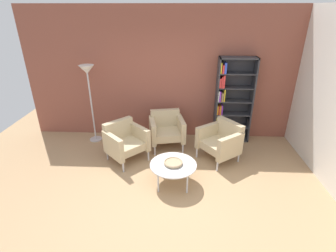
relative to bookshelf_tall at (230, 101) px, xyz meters
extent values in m
plane|color=tan|center=(-1.39, -2.25, -0.94)|extent=(8.32, 8.32, 0.00)
cube|color=brown|center=(-1.39, 0.21, 0.51)|extent=(6.40, 0.12, 2.90)
cube|color=#333338|center=(-0.31, -0.02, 0.01)|extent=(0.03, 0.30, 1.90)
cube|color=#333338|center=(0.46, -0.02, 0.01)|extent=(0.03, 0.30, 1.90)
cube|color=#333338|center=(0.07, -0.02, 0.95)|extent=(0.80, 0.30, 0.03)
cube|color=#333338|center=(0.07, -0.02, -0.92)|extent=(0.80, 0.30, 0.03)
cube|color=#333338|center=(0.07, 0.12, 0.01)|extent=(0.80, 0.02, 1.90)
cube|color=#333338|center=(0.07, -0.02, -0.60)|extent=(0.76, 0.28, 0.02)
cube|color=#333338|center=(0.07, -0.02, -0.29)|extent=(0.76, 0.28, 0.02)
cube|color=#333338|center=(0.07, -0.02, 0.01)|extent=(0.76, 0.28, 0.02)
cube|color=#333338|center=(0.07, -0.02, 0.32)|extent=(0.76, 0.28, 0.02)
cube|color=#333338|center=(0.07, -0.02, 0.63)|extent=(0.76, 0.28, 0.02)
cube|color=purple|center=(-0.28, -0.05, -0.76)|extent=(0.03, 0.22, 0.26)
cube|color=green|center=(-0.23, -0.03, -0.81)|extent=(0.04, 0.25, 0.18)
cube|color=orange|center=(-0.18, -0.06, -0.80)|extent=(0.03, 0.21, 0.20)
cube|color=black|center=(-0.15, -0.06, -0.78)|extent=(0.03, 0.19, 0.24)
cube|color=yellow|center=(-0.28, -0.07, -0.48)|extent=(0.03, 0.17, 0.21)
cube|color=olive|center=(-0.25, -0.07, -0.47)|extent=(0.03, 0.17, 0.24)
cube|color=white|center=(-0.21, -0.04, -0.49)|extent=(0.03, 0.25, 0.19)
cube|color=blue|center=(-0.18, -0.08, -0.45)|extent=(0.02, 0.17, 0.27)
cube|color=orange|center=(-0.28, -0.05, -0.18)|extent=(0.03, 0.22, 0.20)
cube|color=red|center=(-0.25, -0.07, -0.18)|extent=(0.02, 0.19, 0.19)
cube|color=orange|center=(-0.22, -0.06, -0.18)|extent=(0.03, 0.20, 0.20)
cube|color=purple|center=(-0.19, -0.06, -0.17)|extent=(0.03, 0.20, 0.22)
cube|color=white|center=(-0.29, -0.07, 0.14)|extent=(0.02, 0.19, 0.23)
cube|color=purple|center=(-0.25, -0.07, 0.14)|extent=(0.03, 0.19, 0.22)
cube|color=olive|center=(-0.20, -0.07, 0.12)|extent=(0.04, 0.19, 0.19)
cube|color=yellow|center=(-0.16, -0.07, 0.16)|extent=(0.02, 0.17, 0.27)
cube|color=red|center=(-0.28, -0.05, 0.43)|extent=(0.04, 0.22, 0.20)
cube|color=red|center=(-0.24, -0.05, 0.45)|extent=(0.03, 0.22, 0.24)
cube|color=red|center=(-0.20, -0.03, 0.47)|extent=(0.04, 0.25, 0.27)
cube|color=yellow|center=(-0.28, -0.04, 0.75)|extent=(0.03, 0.24, 0.22)
cube|color=red|center=(-0.24, -0.07, 0.73)|extent=(0.04, 0.17, 0.17)
cube|color=blue|center=(-0.19, -0.06, 0.75)|extent=(0.04, 0.20, 0.22)
cylinder|color=silver|center=(-1.21, -1.76, -0.55)|extent=(0.80, 0.80, 0.02)
cylinder|color=silver|center=(-1.45, -2.00, -0.75)|extent=(0.03, 0.03, 0.38)
cylinder|color=silver|center=(-0.97, -2.00, -0.75)|extent=(0.03, 0.03, 0.38)
cylinder|color=silver|center=(-1.45, -1.52, -0.75)|extent=(0.03, 0.03, 0.38)
cylinder|color=silver|center=(-0.97, -1.52, -0.75)|extent=(0.03, 0.03, 0.38)
cylinder|color=tan|center=(-1.21, -1.76, -0.53)|extent=(0.13, 0.13, 0.02)
cylinder|color=tan|center=(-1.21, -1.76, -0.51)|extent=(0.32, 0.32, 0.02)
torus|color=tan|center=(-1.21, -1.76, -0.49)|extent=(0.32, 0.32, 0.02)
cube|color=#C6B289|center=(-0.32, -0.92, -0.62)|extent=(0.85, 0.86, 0.16)
cube|color=#C6B289|center=(-0.10, -0.76, -0.35)|extent=(0.48, 0.58, 0.38)
cube|color=#C6B289|center=(-0.52, -0.69, -0.51)|extent=(0.56, 0.45, 0.46)
cube|color=#C6B289|center=(-0.15, -1.18, -0.51)|extent=(0.56, 0.45, 0.46)
cylinder|color=silver|center=(-0.75, -0.87, -0.82)|extent=(0.04, 0.04, 0.24)
cylinder|color=silver|center=(-0.39, -1.35, -0.82)|extent=(0.04, 0.04, 0.24)
cylinder|color=silver|center=(-0.28, -0.52, -0.82)|extent=(0.04, 0.04, 0.24)
cylinder|color=silver|center=(0.08, -1.00, -0.82)|extent=(0.04, 0.04, 0.24)
cube|color=#C6B289|center=(-1.39, -0.46, -0.62)|extent=(0.74, 0.70, 0.16)
cube|color=#C6B289|center=(-1.45, -0.20, -0.35)|extent=(0.65, 0.24, 0.38)
cube|color=#C6B289|center=(-1.69, -0.54, -0.51)|extent=(0.22, 0.63, 0.46)
cube|color=#C6B289|center=(-1.08, -0.42, -0.51)|extent=(0.22, 0.63, 0.46)
cylinder|color=silver|center=(-1.62, -0.82, -0.82)|extent=(0.04, 0.04, 0.24)
cylinder|color=silver|center=(-1.04, -0.70, -0.82)|extent=(0.04, 0.04, 0.24)
cylinder|color=silver|center=(-1.74, -0.26, -0.82)|extent=(0.04, 0.04, 0.24)
cylinder|color=silver|center=(-1.15, -0.14, -0.82)|extent=(0.04, 0.04, 0.24)
cube|color=#C6B289|center=(-2.16, -1.03, -0.62)|extent=(0.86, 0.86, 0.16)
cube|color=#C6B289|center=(-2.35, -0.84, -0.35)|extent=(0.54, 0.54, 0.38)
cube|color=#C6B289|center=(-2.37, -1.26, -0.51)|extent=(0.51, 0.51, 0.46)
cube|color=#C6B289|center=(-1.93, -0.82, -0.51)|extent=(0.51, 0.51, 0.46)
cylinder|color=silver|center=(-2.16, -1.46, -0.82)|extent=(0.04, 0.04, 0.24)
cylinder|color=silver|center=(-1.73, -1.04, -0.82)|extent=(0.04, 0.04, 0.24)
cylinder|color=silver|center=(-2.57, -1.05, -0.82)|extent=(0.04, 0.04, 0.24)
cylinder|color=silver|center=(-2.14, -0.63, -0.82)|extent=(0.04, 0.04, 0.24)
cylinder|color=silver|center=(-3.07, -0.21, -0.92)|extent=(0.28, 0.28, 0.02)
cylinder|color=silver|center=(-3.07, -0.21, -0.09)|extent=(0.03, 0.03, 1.65)
cone|color=white|center=(-3.07, -0.21, 0.71)|extent=(0.32, 0.32, 0.18)
camera|label=1|loc=(-1.12, -5.43, 1.89)|focal=27.31mm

